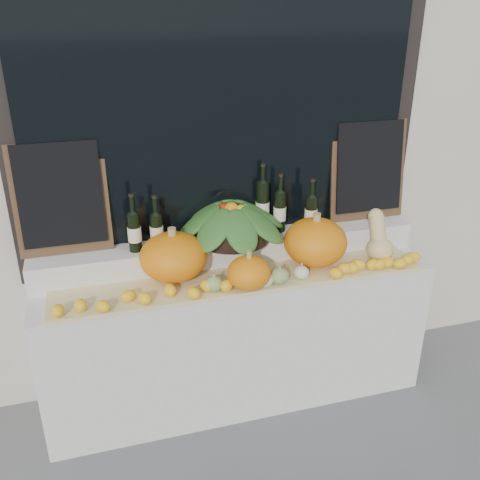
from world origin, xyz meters
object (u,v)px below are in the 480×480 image
wine_bottle_tall (262,206)px  butternut_squash (379,240)px  pumpkin_right (315,242)px  pumpkin_left (173,257)px  produce_bowl (232,221)px

wine_bottle_tall → butternut_squash: bearing=-26.0°
pumpkin_right → wine_bottle_tall: wine_bottle_tall is taller
wine_bottle_tall → pumpkin_left: bearing=-160.3°
pumpkin_left → butternut_squash: size_ratio=1.27×
pumpkin_left → wine_bottle_tall: size_ratio=0.90×
produce_bowl → wine_bottle_tall: (0.21, 0.06, 0.05)m
pumpkin_right → produce_bowl: (-0.45, 0.20, 0.11)m
butternut_squash → produce_bowl: size_ratio=0.43×
wine_bottle_tall → produce_bowl: bearing=-163.6°
butternut_squash → produce_bowl: produce_bowl is taller
pumpkin_right → pumpkin_left: bearing=176.4°
butternut_squash → wine_bottle_tall: bearing=154.0°
pumpkin_left → wine_bottle_tall: wine_bottle_tall is taller
pumpkin_left → butternut_squash: (1.21, -0.10, -0.01)m
pumpkin_right → butternut_squash: bearing=-6.9°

